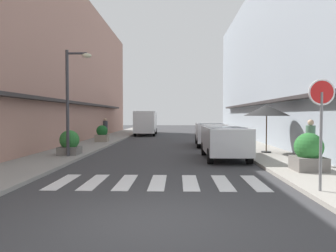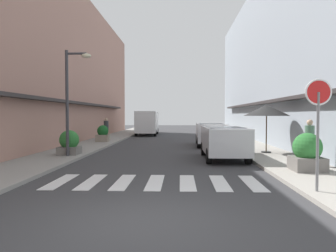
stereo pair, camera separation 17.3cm
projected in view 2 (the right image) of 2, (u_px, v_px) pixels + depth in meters
ground_plane at (169, 145)px, 20.95m from camera, size 83.31×83.31×0.00m
sidewalk_left at (94, 144)px, 21.15m from camera, size 2.60×53.01×0.12m
sidewalk_right at (245, 144)px, 20.75m from camera, size 2.60×53.01×0.12m
building_row_left at (44, 65)px, 22.00m from camera, size 5.50×36.08×11.00m
building_row_right at (300, 58)px, 21.30m from camera, size 5.50×36.08×11.80m
crosswalk at (155, 182)px, 9.27m from camera, size 6.15×2.20×0.01m
parked_car_near at (224, 139)px, 14.08m from camera, size 1.84×4.18×1.47m
parked_car_mid at (211, 132)px, 20.28m from camera, size 1.90×4.51×1.47m
delivery_van at (147, 121)px, 31.18m from camera, size 2.10×5.44×2.37m
round_street_sign at (318, 105)px, 7.63m from camera, size 0.65×0.07×2.75m
street_lamp at (71, 91)px, 14.24m from camera, size 1.19×0.28×4.81m
cafe_umbrella at (267, 111)px, 15.59m from camera, size 2.25×2.25×2.39m
planter_corner at (307, 153)px, 10.55m from camera, size 1.01×1.01×1.28m
planter_midblock at (69, 143)px, 14.93m from camera, size 0.94×0.94×1.16m
planter_far at (103, 134)px, 22.28m from camera, size 0.88×0.88×1.16m
pedestrian_walking_near at (309, 141)px, 11.65m from camera, size 0.34×0.34×1.71m
pedestrian_walking_far at (106, 129)px, 22.87m from camera, size 0.34×0.34×1.68m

